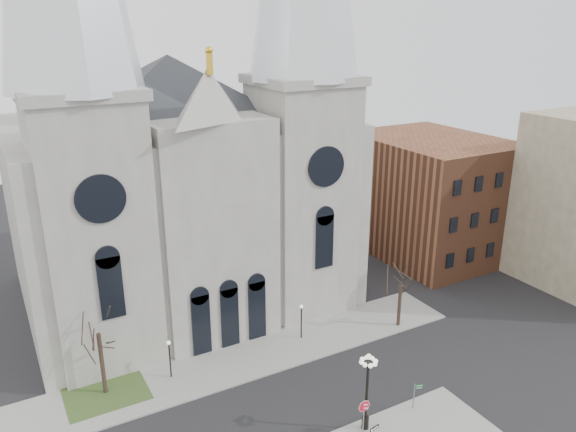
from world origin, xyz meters
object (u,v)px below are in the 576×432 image
globe_lamp (367,382)px  street_name_sign (415,394)px  stop_sign (364,409)px  one_way_sign (374,432)px

globe_lamp → street_name_sign: (4.42, -0.02, -2.51)m
stop_sign → globe_lamp: globe_lamp is taller
globe_lamp → one_way_sign: 3.15m
globe_lamp → street_name_sign: bearing=-0.3°
one_way_sign → stop_sign: bearing=67.1°
one_way_sign → street_name_sign: 5.44m
one_way_sign → street_name_sign: street_name_sign is taller
globe_lamp → one_way_sign: size_ratio=3.22×
one_way_sign → street_name_sign: bearing=9.1°
globe_lamp → street_name_sign: 5.09m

